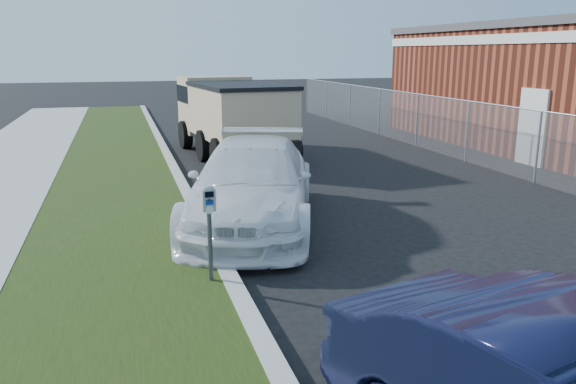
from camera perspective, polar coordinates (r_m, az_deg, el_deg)
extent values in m
plane|color=black|center=(9.00, 10.51, -7.05)|extent=(120.00, 120.00, 0.00)
cube|color=#989890|center=(10.03, -8.26, -4.29)|extent=(0.25, 50.00, 0.15)
cube|color=black|center=(9.95, -17.44, -5.02)|extent=(3.00, 50.00, 0.13)
plane|color=slate|center=(17.67, 17.77, 5.87)|extent=(0.00, 30.00, 30.00)
cylinder|color=#979DA5|center=(17.58, 17.99, 8.77)|extent=(0.04, 30.00, 0.04)
cylinder|color=#979DA5|center=(15.32, 24.05, 4.16)|extent=(0.06, 0.06, 1.80)
cylinder|color=#979DA5|center=(17.67, 17.77, 5.87)|extent=(0.06, 0.06, 1.80)
cylinder|color=#979DA5|center=(20.20, 12.99, 7.11)|extent=(0.06, 0.06, 1.80)
cylinder|color=#979DA5|center=(22.84, 9.27, 8.04)|extent=(0.06, 0.06, 1.80)
cylinder|color=#979DA5|center=(25.56, 6.32, 8.76)|extent=(0.06, 0.06, 1.80)
cylinder|color=#979DA5|center=(28.33, 3.93, 9.31)|extent=(0.06, 0.06, 1.80)
cylinder|color=#979DA5|center=(31.15, 1.97, 9.76)|extent=(0.06, 0.06, 1.80)
cube|color=silver|center=(19.20, 20.44, 14.36)|extent=(0.06, 14.00, 0.30)
cube|color=silver|center=(17.73, 23.53, 6.05)|extent=(0.08, 1.10, 2.20)
cylinder|color=#3F4247|center=(7.78, -7.92, -5.52)|extent=(0.07, 0.07, 0.98)
cube|color=gray|center=(7.58, -8.08, -0.86)|extent=(0.18, 0.13, 0.29)
ellipsoid|color=gray|center=(7.55, -8.12, 0.22)|extent=(0.19, 0.13, 0.11)
cube|color=black|center=(7.50, -8.00, -0.25)|extent=(0.12, 0.02, 0.08)
cube|color=navy|center=(7.53, -7.98, -1.04)|extent=(0.11, 0.01, 0.07)
cylinder|color=silver|center=(7.56, -7.95, -1.83)|extent=(0.11, 0.01, 0.11)
cube|color=#3F4247|center=(7.52, -7.99, -0.83)|extent=(0.04, 0.01, 0.05)
imported|color=white|center=(10.68, -3.67, 0.93)|extent=(3.81, 5.83, 1.57)
cube|color=black|center=(17.82, -5.55, 5.82)|extent=(2.66, 6.20, 0.33)
cube|color=tan|center=(19.80, -7.46, 8.85)|extent=(2.37, 1.91, 1.88)
cube|color=black|center=(19.77, -7.49, 9.94)|extent=(2.40, 1.93, 0.57)
cube|color=tan|center=(17.01, -4.87, 8.09)|extent=(2.64, 4.16, 1.51)
cube|color=black|center=(16.95, -4.92, 10.72)|extent=(2.74, 4.26, 0.11)
cube|color=black|center=(20.76, -8.03, 6.71)|extent=(2.26, 0.36, 0.28)
cylinder|color=black|center=(19.57, -10.37, 5.77)|extent=(0.39, 0.97, 0.94)
cylinder|color=black|center=(20.13, -4.30, 6.18)|extent=(0.39, 0.97, 0.94)
cylinder|color=black|center=(17.12, -8.55, 4.68)|extent=(0.39, 0.97, 0.94)
cylinder|color=black|center=(17.75, -1.73, 5.16)|extent=(0.39, 0.97, 0.94)
cylinder|color=black|center=(15.50, -7.03, 3.77)|extent=(0.39, 0.97, 0.94)
cylinder|color=black|center=(16.20, 0.39, 4.31)|extent=(0.39, 0.97, 0.94)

